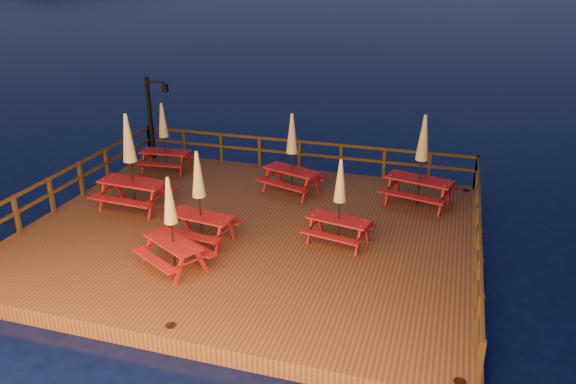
% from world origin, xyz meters
% --- Properties ---
extents(ground, '(500.00, 500.00, 0.00)m').
position_xyz_m(ground, '(0.00, 0.00, 0.00)').
color(ground, black).
rests_on(ground, ground).
extents(deck, '(12.00, 10.00, 0.40)m').
position_xyz_m(deck, '(0.00, 0.00, 0.20)').
color(deck, '#4F2919').
rests_on(deck, ground).
extents(deck_piles, '(11.44, 9.44, 1.40)m').
position_xyz_m(deck_piles, '(0.00, 0.00, -0.30)').
color(deck_piles, '#332210').
rests_on(deck_piles, ground).
extents(railing, '(11.80, 9.75, 1.10)m').
position_xyz_m(railing, '(0.00, 1.78, 1.16)').
color(railing, '#332210').
rests_on(railing, deck).
extents(lamp_post, '(0.85, 0.18, 3.00)m').
position_xyz_m(lamp_post, '(-5.39, 4.55, 2.20)').
color(lamp_post, black).
rests_on(lamp_post, deck).
extents(picnic_table_0, '(1.83, 1.60, 2.29)m').
position_xyz_m(picnic_table_0, '(2.45, -0.10, 1.59)').
color(picnic_table_0, maroon).
rests_on(picnic_table_0, deck).
extents(picnic_table_1, '(2.16, 1.97, 2.55)m').
position_xyz_m(picnic_table_1, '(0.32, 2.84, 1.73)').
color(picnic_table_1, maroon).
rests_on(picnic_table_1, deck).
extents(picnic_table_2, '(2.12, 1.78, 2.87)m').
position_xyz_m(picnic_table_2, '(-3.75, 0.29, 1.89)').
color(picnic_table_2, maroon).
rests_on(picnic_table_2, deck).
extents(picnic_table_3, '(1.79, 1.51, 2.41)m').
position_xyz_m(picnic_table_3, '(-4.41, 3.43, 1.65)').
color(picnic_table_3, maroon).
rests_on(picnic_table_3, deck).
extents(picnic_table_4, '(2.26, 2.01, 2.76)m').
position_xyz_m(picnic_table_4, '(4.21, 3.02, 1.84)').
color(picnic_table_4, maroon).
rests_on(picnic_table_4, deck).
extents(picnic_table_5, '(2.06, 1.95, 2.31)m').
position_xyz_m(picnic_table_5, '(-1.01, -2.49, 1.60)').
color(picnic_table_5, maroon).
rests_on(picnic_table_5, deck).
extents(picnic_table_6, '(1.90, 1.64, 2.46)m').
position_xyz_m(picnic_table_6, '(-0.98, -1.05, 1.68)').
color(picnic_table_6, maroon).
rests_on(picnic_table_6, deck).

